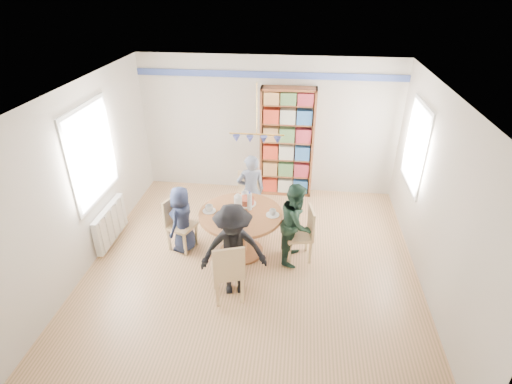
# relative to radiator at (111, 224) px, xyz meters

# --- Properties ---
(ground) EXTENTS (5.00, 5.00, 0.00)m
(ground) POSITION_rel_radiator_xyz_m (2.42, -0.30, -0.35)
(ground) COLOR tan
(room_shell) EXTENTS (5.00, 5.00, 5.00)m
(room_shell) POSITION_rel_radiator_xyz_m (2.16, 0.57, 1.30)
(room_shell) COLOR white
(room_shell) RESTS_ON ground
(radiator) EXTENTS (0.12, 1.00, 0.60)m
(radiator) POSITION_rel_radiator_xyz_m (0.00, 0.00, 0.00)
(radiator) COLOR silver
(radiator) RESTS_ON ground
(dining_table) EXTENTS (1.30, 1.30, 0.75)m
(dining_table) POSITION_rel_radiator_xyz_m (2.20, -0.05, 0.21)
(dining_table) COLOR brown
(dining_table) RESTS_ON ground
(chair_left) EXTENTS (0.51, 0.51, 0.89)m
(chair_left) POSITION_rel_radiator_xyz_m (1.16, -0.00, 0.14)
(chair_left) COLOR #D9BF85
(chair_left) RESTS_ON ground
(chair_right) EXTENTS (0.46, 0.46, 0.89)m
(chair_right) POSITION_rel_radiator_xyz_m (3.18, -0.06, 0.14)
(chair_right) COLOR #D9BF85
(chair_right) RESTS_ON ground
(chair_far) EXTENTS (0.43, 0.43, 0.89)m
(chair_far) POSITION_rel_radiator_xyz_m (2.16, 1.00, 0.14)
(chair_far) COLOR #D9BF85
(chair_far) RESTS_ON ground
(chair_near) EXTENTS (0.53, 0.53, 0.95)m
(chair_near) POSITION_rel_radiator_xyz_m (2.19, -1.13, 0.17)
(chair_near) COLOR #D9BF85
(chair_near) RESTS_ON ground
(person_left) EXTENTS (0.48, 0.62, 1.12)m
(person_left) POSITION_rel_radiator_xyz_m (1.25, -0.05, 0.21)
(person_left) COLOR #1A223B
(person_left) RESTS_ON ground
(person_right) EXTENTS (0.59, 0.71, 1.32)m
(person_right) POSITION_rel_radiator_xyz_m (3.06, -0.10, 0.31)
(person_right) COLOR black
(person_right) RESTS_ON ground
(person_far) EXTENTS (0.57, 0.46, 1.34)m
(person_far) POSITION_rel_radiator_xyz_m (2.24, 0.81, 0.32)
(person_far) COLOR gray
(person_far) RESTS_ON ground
(person_near) EXTENTS (0.99, 0.69, 1.41)m
(person_near) POSITION_rel_radiator_xyz_m (2.23, -0.94, 0.35)
(person_near) COLOR black
(person_near) RESTS_ON ground
(bookshelf) EXTENTS (1.03, 0.31, 2.17)m
(bookshelf) POSITION_rel_radiator_xyz_m (2.80, 2.04, 0.72)
(bookshelf) COLOR brown
(bookshelf) RESTS_ON ground
(tableware) EXTENTS (1.19, 1.19, 0.31)m
(tableware) POSITION_rel_radiator_xyz_m (2.17, -0.03, 0.47)
(tableware) COLOR white
(tableware) RESTS_ON dining_table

